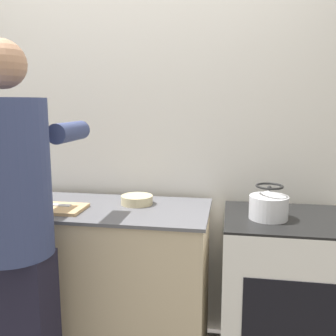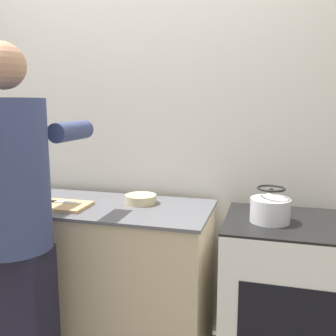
{
  "view_description": "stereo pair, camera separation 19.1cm",
  "coord_description": "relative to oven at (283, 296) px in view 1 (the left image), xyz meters",
  "views": [
    {
      "loc": [
        0.59,
        -1.69,
        1.49
      ],
      "look_at": [
        0.27,
        0.2,
        1.16
      ],
      "focal_mm": 40.0,
      "sensor_mm": 36.0,
      "label": 1
    },
    {
      "loc": [
        0.78,
        -1.64,
        1.49
      ],
      "look_at": [
        0.27,
        0.2,
        1.16
      ],
      "focal_mm": 40.0,
      "sensor_mm": 36.0,
      "label": 2
    }
  ],
  "objects": [
    {
      "name": "counter",
      "position": [
        -1.27,
        -0.01,
        0.01
      ],
      "size": [
        1.73,
        0.58,
        0.91
      ],
      "color": "#C6B28E",
      "rests_on": "ground_plane"
    },
    {
      "name": "knife",
      "position": [
        -1.28,
        -0.08,
        0.48
      ],
      "size": [
        0.2,
        0.04,
        0.01
      ],
      "rotation": [
        0.0,
        0.0,
        -0.01
      ],
      "color": "silver",
      "rests_on": "cutting_board"
    },
    {
      "name": "person",
      "position": [
        -1.25,
        -0.51,
        0.5
      ],
      "size": [
        0.39,
        0.63,
        1.76
      ],
      "color": "black",
      "rests_on": "ground_plane"
    },
    {
      "name": "kettle",
      "position": [
        -0.1,
        -0.04,
        0.53
      ],
      "size": [
        0.2,
        0.2,
        0.18
      ],
      "color": "silver",
      "rests_on": "oven"
    },
    {
      "name": "wall_back",
      "position": [
        -0.9,
        0.36,
        0.85
      ],
      "size": [
        8.0,
        0.05,
        2.6
      ],
      "color": "silver",
      "rests_on": "ground_plane"
    },
    {
      "name": "bowl_prep",
      "position": [
        -0.84,
        0.08,
        0.49
      ],
      "size": [
        0.18,
        0.18,
        0.05
      ],
      "color": "#C6B789",
      "rests_on": "counter"
    },
    {
      "name": "oven",
      "position": [
        0.0,
        0.0,
        0.0
      ],
      "size": [
        0.66,
        0.58,
        0.9
      ],
      "color": "silver",
      "rests_on": "ground_plane"
    },
    {
      "name": "cutting_board",
      "position": [
        -1.28,
        -0.11,
        0.47
      ],
      "size": [
        0.38,
        0.22,
        0.02
      ],
      "color": "tan",
      "rests_on": "counter"
    }
  ]
}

